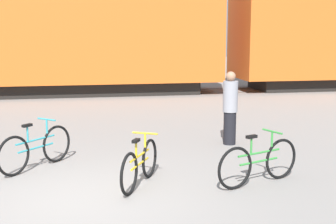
{
  "coord_description": "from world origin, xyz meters",
  "views": [
    {
      "loc": [
        0.14,
        -7.11,
        2.6
      ],
      "look_at": [
        1.69,
        1.44,
        1.1
      ],
      "focal_mm": 50.0,
      "sensor_mm": 36.0,
      "label": 1
    }
  ],
  "objects": [
    {
      "name": "bicycle_green",
      "position": [
        3.06,
        0.24,
        0.39
      ],
      "size": [
        1.68,
        0.73,
        0.91
      ],
      "color": "black",
      "rests_on": "ground_plane"
    },
    {
      "name": "rail_far",
      "position": [
        0.0,
        13.48,
        0.01
      ],
      "size": [
        49.2,
        0.07,
        0.01
      ],
      "primitive_type": "cube",
      "color": "#4C4238",
      "rests_on": "ground_plane"
    },
    {
      "name": "bicycle_teal",
      "position": [
        -0.79,
        1.87,
        0.39
      ],
      "size": [
        1.25,
        1.42,
        0.93
      ],
      "color": "black",
      "rests_on": "ground_plane"
    },
    {
      "name": "person_in_grey",
      "position": [
        3.46,
        3.11,
        0.85
      ],
      "size": [
        0.34,
        0.34,
        1.7
      ],
      "rotation": [
        0.0,
        0.0,
        0.15
      ],
      "color": "black",
      "rests_on": "ground_plane"
    },
    {
      "name": "freight_train",
      "position": [
        0.0,
        12.77,
        3.06
      ],
      "size": [
        37.2,
        3.1,
        5.82
      ],
      "color": "black",
      "rests_on": "ground_plane"
    },
    {
      "name": "bicycle_yellow",
      "position": [
        1.04,
        0.52,
        0.37
      ],
      "size": [
        0.82,
        1.52,
        0.87
      ],
      "color": "black",
      "rests_on": "ground_plane"
    },
    {
      "name": "rail_near",
      "position": [
        0.0,
        12.05,
        0.01
      ],
      "size": [
        49.2,
        0.07,
        0.01
      ],
      "primitive_type": "cube",
      "color": "#4C4238",
      "rests_on": "ground_plane"
    },
    {
      "name": "ground_plane",
      "position": [
        0.0,
        0.0,
        0.0
      ],
      "size": [
        80.0,
        80.0,
        0.0
      ],
      "primitive_type": "plane",
      "color": "gray"
    }
  ]
}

